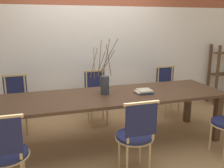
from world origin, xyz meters
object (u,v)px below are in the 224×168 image
Objects in this scene: vase_centerpiece at (105,84)px; book_stack at (144,91)px; chair_far_center at (168,89)px; dining_table at (112,100)px.

book_stack is at bearing -11.79° from vase_centerpiece.
chair_far_center is 3.52× the size of book_stack.
dining_table is 4.19× the size of vase_centerpiece.
book_stack is (0.54, -0.11, -0.12)m from vase_centerpiece.
chair_far_center reaches higher than dining_table.
dining_table is 0.47m from book_stack.
chair_far_center reaches higher than book_stack.
chair_far_center is 1.24m from book_stack.
dining_table is at bearing -33.08° from vase_centerpiece.
chair_far_center is at bearing 44.41° from book_stack.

